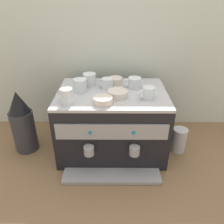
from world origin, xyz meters
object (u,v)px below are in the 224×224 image
coffee_grinder (22,123)px  ceramic_bowl_2 (103,100)px  milk_pitcher (179,140)px  ceramic_cup_0 (148,93)px  ceramic_cup_5 (89,80)px  ceramic_cup_2 (66,96)px  ceramic_bowl_0 (118,94)px  ceramic_cup_3 (134,83)px  ceramic_cup_4 (80,85)px  ceramic_cup_1 (107,83)px  espresso_machine (112,122)px  ceramic_bowl_1 (115,81)px

coffee_grinder → ceramic_bowl_2: bearing=-14.1°
ceramic_bowl_2 → milk_pitcher: size_ratio=0.63×
milk_pitcher → ceramic_cup_0: bearing=-167.1°
ceramic_cup_5 → ceramic_bowl_2: ceramic_cup_5 is taller
ceramic_cup_2 → ceramic_bowl_0: size_ratio=0.81×
ceramic_cup_3 → ceramic_cup_4: 0.32m
coffee_grinder → ceramic_cup_2: bearing=-21.7°
ceramic_cup_0 → ceramic_cup_1: 0.27m
ceramic_bowl_0 → ceramic_bowl_2: (-0.08, -0.09, -0.00)m
ceramic_cup_1 → ceramic_bowl_0: size_ratio=0.88×
ceramic_cup_2 → coffee_grinder: 0.42m
ceramic_bowl_2 → coffee_grinder: (-0.51, 0.13, -0.22)m
milk_pitcher → coffee_grinder: bearing=179.2°
ceramic_cup_0 → ceramic_cup_5: ceramic_cup_5 is taller
ceramic_cup_3 → milk_pitcher: 0.47m
ceramic_bowl_2 → ceramic_cup_0: bearing=14.2°
ceramic_cup_3 → ceramic_cup_4: size_ratio=0.97×
ceramic_bowl_0 → milk_pitcher: 0.52m
espresso_machine → coffee_grinder: bearing=-178.7°
ceramic_cup_1 → ceramic_cup_2: 0.29m
espresso_machine → ceramic_cup_2: size_ratio=7.03×
espresso_machine → ceramic_cup_1: ceramic_cup_1 is taller
ceramic_bowl_1 → ceramic_cup_3: bearing=-30.1°
ceramic_cup_5 → milk_pitcher: size_ratio=0.72×
milk_pitcher → ceramic_bowl_2: bearing=-166.4°
espresso_machine → ceramic_cup_0: (0.20, -0.08, 0.23)m
espresso_machine → ceramic_cup_2: (-0.24, -0.14, 0.24)m
ceramic_cup_0 → ceramic_bowl_2: size_ratio=0.97×
milk_pitcher → ceramic_cup_2: bearing=-170.2°
ceramic_cup_0 → ceramic_cup_5: 0.39m
ceramic_cup_0 → ceramic_bowl_0: 0.17m
espresso_machine → milk_pitcher: espresso_machine is taller
ceramic_bowl_2 → coffee_grinder: ceramic_bowl_2 is taller
coffee_grinder → ceramic_bowl_0: bearing=-4.2°
ceramic_cup_1 → ceramic_cup_0: bearing=-31.2°
ceramic_cup_2 → milk_pitcher: (0.67, 0.12, -0.36)m
ceramic_cup_1 → coffee_grinder: 0.58m
ceramic_cup_5 → ceramic_bowl_2: size_ratio=1.14×
ceramic_bowl_1 → coffee_grinder: ceramic_bowl_1 is taller
ceramic_bowl_0 → milk_pitcher: (0.40, 0.03, -0.34)m
ceramic_cup_5 → milk_pitcher: (0.57, -0.14, -0.36)m
ceramic_cup_1 → ceramic_bowl_2: size_ratio=0.98×
espresso_machine → ceramic_cup_2: bearing=-149.1°
ceramic_bowl_1 → espresso_machine: bearing=-98.1°
ceramic_cup_3 → ceramic_cup_5: bearing=171.8°
espresso_machine → ceramic_cup_5: ceramic_cup_5 is taller
ceramic_bowl_0 → milk_pitcher: size_ratio=0.70×
ceramic_bowl_1 → ceramic_cup_1: bearing=-124.3°
ceramic_bowl_1 → coffee_grinder: (-0.58, -0.15, -0.22)m
ceramic_cup_1 → ceramic_cup_2: size_ratio=1.09×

